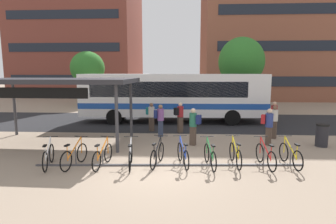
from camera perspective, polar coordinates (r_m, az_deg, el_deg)
The scene contains 27 objects.
ground at distance 9.51m, azimuth -2.56°, elevation -12.15°, with size 200.00×200.00×0.00m, color gray.
bus_lane_asphalt at distance 18.44m, azimuth 0.29°, elevation -2.03°, with size 80.00×7.20×0.01m, color #232326.
city_bus at distance 18.20m, azimuth 1.27°, elevation 3.46°, with size 12.07×2.80×3.20m.
bike_rack at distance 9.93m, azimuth 0.40°, elevation -10.66°, with size 9.58×0.65×0.70m.
parked_bicycle_white_0 at distance 10.61m, azimuth -23.71°, elevation -8.49°, with size 0.62×1.68×0.99m.
parked_bicycle_orange_1 at distance 10.32m, azimuth -18.98°, elevation -8.69°, with size 0.52×1.71×0.99m.
parked_bicycle_orange_2 at distance 10.04m, azimuth -13.50°, elevation -8.95°, with size 0.52×1.72×0.99m.
parked_bicycle_silver_3 at distance 9.83m, azimuth -7.82°, elevation -9.15°, with size 0.52×1.71×0.99m.
parked_bicycle_black_4 at distance 9.93m, azimuth -2.23°, elevation -8.91°, with size 0.53×1.70×0.99m.
parked_bicycle_blue_5 at distance 9.91m, azimuth 3.14°, elevation -8.94°, with size 0.59×1.69×0.99m.
parked_bicycle_green_6 at distance 9.87m, azimuth 8.76°, elevation -9.11°, with size 0.52×1.71×0.99m.
parked_bicycle_yellow_7 at distance 10.21m, azimuth 13.89°, elevation -8.67°, with size 0.52×1.72×0.99m.
parked_bicycle_red_8 at distance 10.36m, azimuth 19.72°, elevation -8.67°, with size 0.52×1.72×0.99m.
parked_bicycle_yellow_9 at distance 10.78m, azimuth 24.21°, elevation -8.25°, with size 0.52×1.72×0.99m.
transit_shelter at distance 13.64m, azimuth -22.17°, elevation 5.76°, with size 7.13×3.73×3.03m.
commuter_black_pack_0 at distance 15.00m, azimuth 2.47°, elevation -0.69°, with size 0.61×0.53×1.68m.
commuter_navy_pack_1 at distance 14.10m, azimuth -1.71°, elevation -1.30°, with size 0.55×0.37×1.68m.
commuter_grey_pack_2 at distance 14.65m, azimuth 21.18°, elevation -1.45°, with size 0.61×0.54×1.69m.
commuter_red_pack_3 at distance 13.21m, azimuth 20.21°, elevation -2.42°, with size 0.60×0.48×1.70m.
commuter_navy_pack_4 at distance 12.45m, azimuth 5.42°, elevation -2.53°, with size 0.60×0.48×1.71m.
commuter_teal_pack_5 at distance 15.46m, azimuth -3.56°, elevation -0.60°, with size 0.58×0.59×1.61m.
commuter_red_pack_6 at distance 16.52m, azimuth 21.27°, elevation -0.46°, with size 0.48×0.60×1.68m.
trash_bin at distance 14.10m, azimuth 29.48°, elevation -4.24°, with size 0.55×0.55×1.03m.
street_tree_0 at distance 28.68m, azimuth -16.47°, elevation 8.81°, with size 3.35×3.35×5.37m.
street_tree_1 at distance 23.83m, azimuth 15.07°, elevation 10.13°, with size 3.77×3.77×6.20m.
building_left_wing at distance 44.42m, azimuth -17.70°, elevation 16.70°, with size 16.40×13.04×20.13m.
building_right_wing at distance 39.36m, azimuth 21.77°, elevation 16.91°, with size 18.72×12.49×19.14m.
Camera 1 is at (0.90, -8.86, 3.33)m, focal length 29.17 mm.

